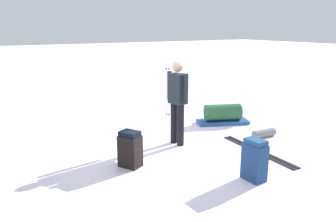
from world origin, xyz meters
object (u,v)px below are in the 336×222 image
backpack_large_dark (255,160)px  sleeping_mat_rolled (264,133)px  gear_sled (223,115)px  backpack_bright (130,149)px  ski_pair_near (258,151)px  skier_standing (177,98)px  ski_poles_planted_near (168,90)px

backpack_large_dark → sleeping_mat_rolled: size_ratio=1.22×
gear_sled → sleeping_mat_rolled: size_ratio=2.41×
backpack_large_dark → backpack_bright: size_ratio=1.06×
ski_pair_near → skier_standing: bearing=43.6°
ski_poles_planted_near → gear_sled: ski_poles_planted_near is taller
gear_sled → ski_pair_near: bearing=160.6°
backpack_bright → sleeping_mat_rolled: bearing=-91.5°
ski_poles_planted_near → gear_sled: size_ratio=0.98×
ski_pair_near → gear_sled: 1.94m
skier_standing → gear_sled: size_ratio=1.28×
skier_standing → ski_pair_near: skier_standing is taller
skier_standing → sleeping_mat_rolled: bearing=-108.5°
ski_pair_near → ski_poles_planted_near: size_ratio=1.48×
backpack_large_dark → backpack_bright: (1.47, 1.44, -0.02)m
ski_pair_near → backpack_large_dark: size_ratio=2.87×
sleeping_mat_rolled → gear_sled: bearing=4.5°
backpack_large_dark → ski_poles_planted_near: (3.92, -0.78, 0.39)m
ski_pair_near → backpack_large_dark: 1.31m
backpack_large_dark → ski_poles_planted_near: bearing=-11.2°
backpack_bright → sleeping_mat_rolled: (-0.08, -3.14, -0.22)m
backpack_large_dark → backpack_bright: backpack_large_dark is taller
skier_standing → backpack_large_dark: bearing=-175.8°
backpack_large_dark → gear_sled: size_ratio=0.50×
ski_pair_near → gear_sled: size_ratio=1.44×
gear_sled → sleeping_mat_rolled: (-1.27, -0.10, -0.13)m
gear_sled → ski_poles_planted_near: bearing=32.8°
backpack_bright → sleeping_mat_rolled: size_ratio=1.15×
skier_standing → sleeping_mat_rolled: skier_standing is taller
gear_sled → backpack_bright: bearing=111.4°
sleeping_mat_rolled → backpack_large_dark: bearing=129.2°
ski_pair_near → gear_sled: bearing=-19.4°
ski_pair_near → backpack_large_dark: (-0.84, 0.96, 0.32)m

